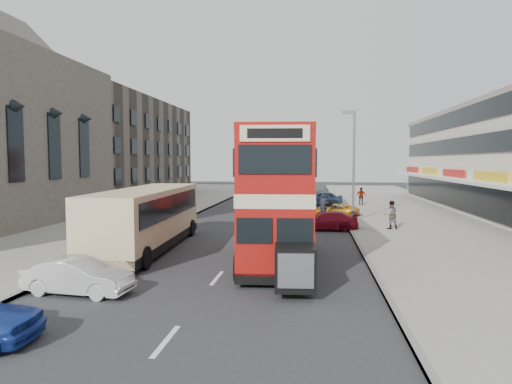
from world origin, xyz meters
The scene contains 18 objects.
ground centered at (0.00, 0.00, 0.00)m, with size 160.00×160.00×0.00m, color #28282B.
road_surface centered at (0.00, 20.00, 0.01)m, with size 12.00×90.00×0.01m, color #28282B.
pavement_right centered at (12.00, 20.00, 0.07)m, with size 12.00×90.00×0.15m, color gray.
pavement_left centered at (-12.00, 20.00, 0.07)m, with size 12.00×90.00×0.15m, color gray.
kerb_left centered at (-6.10, 20.00, 0.07)m, with size 0.20×90.00×0.16m, color gray.
kerb_right centered at (6.10, 20.00, 0.07)m, with size 0.20×90.00×0.16m, color gray.
brick_terrace centered at (-22.00, 38.00, 6.00)m, with size 14.00×28.00×12.00m, color #66594C.
street_lamp centered at (6.52, 18.00, 4.78)m, with size 1.00×0.20×8.12m.
bus_main centered at (2.05, 5.01, 2.98)m, with size 3.49×10.35×5.67m.
bus_second centered at (1.87, 26.07, 2.93)m, with size 2.86×10.11×5.57m.
coach centered at (-4.74, 7.03, 1.70)m, with size 3.22×10.98×2.88m.
car_left_front centered at (-4.23, -0.56, 0.61)m, with size 1.29×3.71×1.22m, color silver.
car_right_a centered at (4.51, 14.43, 0.61)m, with size 1.72×4.24×1.23m, color maroon.
car_right_b centered at (5.46, 21.27, 0.54)m, with size 1.78×3.87×1.08m, color orange.
car_right_c centered at (4.59, 30.49, 0.72)m, with size 1.70×4.22×1.44m, color #4F719F.
pedestrian_near centered at (8.67, 14.56, 1.07)m, with size 0.68×0.46×1.84m, color gray.
pedestrian_far centered at (8.47, 30.22, 1.01)m, with size 1.01×0.42×1.73m, color gray.
cyclist centered at (4.50, 18.99, 0.70)m, with size 0.63×1.60×2.03m.
Camera 1 is at (3.61, -14.42, 4.54)m, focal length 30.96 mm.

